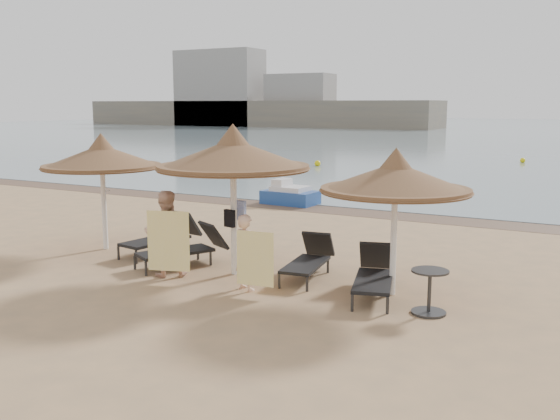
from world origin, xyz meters
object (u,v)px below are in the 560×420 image
(palapa_center, at_px, (233,155))
(person_left, at_px, (165,227))
(person_right, at_px, (246,246))
(lounger_near_left, at_px, (187,247))
(pedal_boat, at_px, (290,195))
(lounger_near_right, at_px, (309,259))
(palapa_right, at_px, (395,178))
(lounger_far_right, at_px, (374,274))
(side_table, at_px, (429,293))
(lounger_far_left, at_px, (165,236))
(palapa_left, at_px, (102,157))

(palapa_center, height_order, person_left, palapa_center)
(palapa_center, bearing_deg, person_left, -146.17)
(person_right, bearing_deg, palapa_center, -27.65)
(palapa_center, distance_m, lounger_near_left, 2.45)
(pedal_boat, bearing_deg, lounger_near_right, -56.52)
(palapa_right, bearing_deg, lounger_far_right, -152.13)
(person_right, bearing_deg, side_table, -156.19)
(lounger_far_right, bearing_deg, lounger_far_left, 156.24)
(palapa_center, relative_size, lounger_near_left, 1.51)
(person_right, bearing_deg, lounger_far_left, -7.82)
(palapa_center, height_order, lounger_near_right, palapa_center)
(palapa_center, relative_size, lounger_far_right, 1.51)
(palapa_center, relative_size, pedal_boat, 1.60)
(palapa_right, bearing_deg, person_left, -167.77)
(side_table, bearing_deg, person_left, -177.68)
(palapa_left, distance_m, side_table, 8.49)
(palapa_right, relative_size, lounger_near_left, 1.32)
(lounger_far_left, xyz_separation_m, lounger_far_right, (5.51, -0.77, -0.02))
(lounger_far_left, bearing_deg, person_right, -17.30)
(lounger_far_left, xyz_separation_m, lounger_near_right, (3.92, -0.24, -0.04))
(lounger_near_left, bearing_deg, palapa_right, 28.01)
(lounger_near_right, xyz_separation_m, pedal_boat, (-4.68, 8.14, -0.05))
(palapa_center, height_order, lounger_far_left, palapa_center)
(side_table, bearing_deg, person_right, -175.21)
(person_left, relative_size, pedal_boat, 1.05)
(palapa_center, bearing_deg, lounger_far_left, 161.90)
(pedal_boat, bearing_deg, side_table, -47.60)
(lounger_far_right, bearing_deg, pedal_boat, 110.04)
(palapa_left, relative_size, lounger_far_right, 1.37)
(palapa_center, xyz_separation_m, person_right, (0.80, -0.85, -1.63))
(person_right, xyz_separation_m, pedal_boat, (-4.03, 9.56, -0.52))
(lounger_near_right, xyz_separation_m, person_right, (-0.66, -1.41, 0.47))
(palapa_center, relative_size, lounger_near_right, 1.61)
(lounger_far_left, xyz_separation_m, side_table, (6.70, -1.37, -0.06))
(lounger_near_right, height_order, lounger_far_right, lounger_far_right)
(palapa_left, bearing_deg, person_left, -23.17)
(person_left, height_order, pedal_boat, person_left)
(lounger_far_right, xyz_separation_m, person_right, (-2.24, -0.89, 0.45))
(palapa_center, xyz_separation_m, palapa_right, (3.34, 0.20, -0.30))
(palapa_center, bearing_deg, lounger_far_right, 0.78)
(lounger_near_left, bearing_deg, pedal_boat, 129.57)
(palapa_left, height_order, lounger_near_left, palapa_left)
(palapa_left, xyz_separation_m, person_left, (2.83, -1.21, -1.22))
(palapa_right, relative_size, person_right, 1.62)
(palapa_right, height_order, pedal_boat, palapa_right)
(lounger_far_right, xyz_separation_m, pedal_boat, (-6.27, 8.67, -0.07))
(lounger_far_left, height_order, pedal_boat, lounger_far_left)
(palapa_left, relative_size, palapa_right, 1.03)
(palapa_left, xyz_separation_m, lounger_near_right, (5.44, 0.13, -1.87))
(lounger_near_left, bearing_deg, person_right, 2.45)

